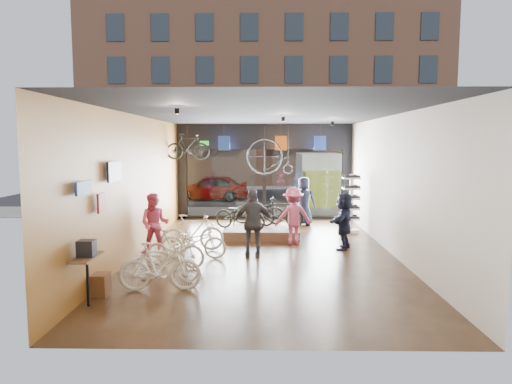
{
  "coord_description": "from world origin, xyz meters",
  "views": [
    {
      "loc": [
        -0.02,
        -12.41,
        3.01
      ],
      "look_at": [
        -0.26,
        1.4,
        1.56
      ],
      "focal_mm": 32.0,
      "sensor_mm": 36.0,
      "label": 1
    }
  ],
  "objects_px": {
    "customer_1": "(155,224)",
    "customer_5": "(344,221)",
    "floor_bike_3": "(175,249)",
    "customer_3": "(293,216)",
    "display_bike_right": "(259,210)",
    "display_platform": "(261,232)",
    "floor_bike_1": "(160,266)",
    "display_bike_mid": "(280,213)",
    "box_truck": "(321,178)",
    "customer_4": "(304,201)",
    "hung_bike": "(188,147)",
    "sunglasses_rack": "(351,204)",
    "floor_bike_2": "(166,263)",
    "penny_farthing": "(272,158)",
    "customer_2": "(253,223)",
    "street_car": "(210,187)",
    "floor_bike_4": "(194,241)",
    "display_bike_left": "(240,215)",
    "floor_bike_5": "(193,233)"
  },
  "relations": [
    {
      "from": "floor_bike_4",
      "to": "floor_bike_5",
      "type": "xyz_separation_m",
      "value": [
        -0.15,
        0.77,
        0.07
      ]
    },
    {
      "from": "floor_bike_2",
      "to": "hung_bike",
      "type": "height_order",
      "value": "hung_bike"
    },
    {
      "from": "floor_bike_4",
      "to": "customer_5",
      "type": "distance_m",
      "value": 4.32
    },
    {
      "from": "street_car",
      "to": "floor_bike_3",
      "type": "relative_size",
      "value": 2.63
    },
    {
      "from": "floor_bike_5",
      "to": "customer_5",
      "type": "relative_size",
      "value": 1.07
    },
    {
      "from": "street_car",
      "to": "floor_bike_3",
      "type": "distance_m",
      "value": 13.53
    },
    {
      "from": "floor_bike_1",
      "to": "floor_bike_4",
      "type": "height_order",
      "value": "floor_bike_1"
    },
    {
      "from": "floor_bike_2",
      "to": "sunglasses_rack",
      "type": "bearing_deg",
      "value": -32.12
    },
    {
      "from": "customer_5",
      "to": "penny_farthing",
      "type": "bearing_deg",
      "value": -132.41
    },
    {
      "from": "customer_3",
      "to": "customer_2",
      "type": "bearing_deg",
      "value": 41.97
    },
    {
      "from": "floor_bike_2",
      "to": "floor_bike_3",
      "type": "height_order",
      "value": "floor_bike_3"
    },
    {
      "from": "customer_3",
      "to": "customer_5",
      "type": "distance_m",
      "value": 1.53
    },
    {
      "from": "customer_2",
      "to": "hung_bike",
      "type": "relative_size",
      "value": 1.18
    },
    {
      "from": "customer_3",
      "to": "sunglasses_rack",
      "type": "distance_m",
      "value": 2.83
    },
    {
      "from": "box_truck",
      "to": "display_bike_right",
      "type": "relative_size",
      "value": 3.66
    },
    {
      "from": "floor_bike_3",
      "to": "customer_3",
      "type": "bearing_deg",
      "value": -34.37
    },
    {
      "from": "customer_1",
      "to": "customer_4",
      "type": "distance_m",
      "value": 6.39
    },
    {
      "from": "floor_bike_4",
      "to": "display_bike_mid",
      "type": "height_order",
      "value": "display_bike_mid"
    },
    {
      "from": "customer_2",
      "to": "floor_bike_2",
      "type": "bearing_deg",
      "value": 44.5
    },
    {
      "from": "display_bike_left",
      "to": "hung_bike",
      "type": "distance_m",
      "value": 3.72
    },
    {
      "from": "floor_bike_2",
      "to": "penny_farthing",
      "type": "xyz_separation_m",
      "value": [
        2.47,
        7.46,
        2.09
      ]
    },
    {
      "from": "customer_1",
      "to": "customer_5",
      "type": "height_order",
      "value": "customer_1"
    },
    {
      "from": "floor_bike_2",
      "to": "box_truck",
      "type": "bearing_deg",
      "value": -10.41
    },
    {
      "from": "customer_3",
      "to": "customer_4",
      "type": "distance_m",
      "value": 3.34
    },
    {
      "from": "customer_3",
      "to": "display_bike_mid",
      "type": "bearing_deg",
      "value": -86.3
    },
    {
      "from": "display_platform",
      "to": "display_bike_left",
      "type": "height_order",
      "value": "display_bike_left"
    },
    {
      "from": "floor_bike_1",
      "to": "hung_bike",
      "type": "height_order",
      "value": "hung_bike"
    },
    {
      "from": "floor_bike_3",
      "to": "customer_1",
      "type": "relative_size",
      "value": 0.91
    },
    {
      "from": "box_truck",
      "to": "customer_1",
      "type": "xyz_separation_m",
      "value": [
        -5.92,
        -11.17,
        -0.42
      ]
    },
    {
      "from": "floor_bike_4",
      "to": "hung_bike",
      "type": "distance_m",
      "value": 5.47
    },
    {
      "from": "hung_bike",
      "to": "customer_2",
      "type": "bearing_deg",
      "value": -151.79
    },
    {
      "from": "floor_bike_3",
      "to": "box_truck",
      "type": "bearing_deg",
      "value": -7.3
    },
    {
      "from": "display_bike_mid",
      "to": "hung_bike",
      "type": "height_order",
      "value": "hung_bike"
    },
    {
      "from": "display_bike_right",
      "to": "hung_bike",
      "type": "distance_m",
      "value": 3.59
    },
    {
      "from": "street_car",
      "to": "hung_bike",
      "type": "distance_m",
      "value": 8.12
    },
    {
      "from": "customer_4",
      "to": "penny_farthing",
      "type": "height_order",
      "value": "penny_farthing"
    },
    {
      "from": "display_bike_right",
      "to": "display_platform",
      "type": "bearing_deg",
      "value": -166.33
    },
    {
      "from": "floor_bike_2",
      "to": "display_bike_left",
      "type": "height_order",
      "value": "display_bike_left"
    },
    {
      "from": "box_truck",
      "to": "floor_bike_5",
      "type": "height_order",
      "value": "box_truck"
    },
    {
      "from": "customer_5",
      "to": "floor_bike_3",
      "type": "bearing_deg",
      "value": -42.64
    },
    {
      "from": "customer_1",
      "to": "sunglasses_rack",
      "type": "bearing_deg",
      "value": 30.03
    },
    {
      "from": "display_platform",
      "to": "display_bike_right",
      "type": "xyz_separation_m",
      "value": [
        -0.09,
        0.68,
        0.61
      ]
    },
    {
      "from": "floor_bike_1",
      "to": "display_bike_mid",
      "type": "bearing_deg",
      "value": -28.76
    },
    {
      "from": "display_bike_left",
      "to": "penny_farthing",
      "type": "bearing_deg",
      "value": 6.22
    },
    {
      "from": "customer_2",
      "to": "display_bike_mid",
      "type": "bearing_deg",
      "value": -110.19
    },
    {
      "from": "customer_5",
      "to": "floor_bike_2",
      "type": "bearing_deg",
      "value": -31.97
    },
    {
      "from": "display_bike_mid",
      "to": "customer_2",
      "type": "relative_size",
      "value": 0.84
    },
    {
      "from": "customer_4",
      "to": "customer_2",
      "type": "bearing_deg",
      "value": 84.83
    },
    {
      "from": "customer_1",
      "to": "customer_5",
      "type": "xyz_separation_m",
      "value": [
        5.28,
        0.72,
        -0.02
      ]
    },
    {
      "from": "floor_bike_3",
      "to": "display_bike_right",
      "type": "bearing_deg",
      "value": -9.02
    }
  ]
}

